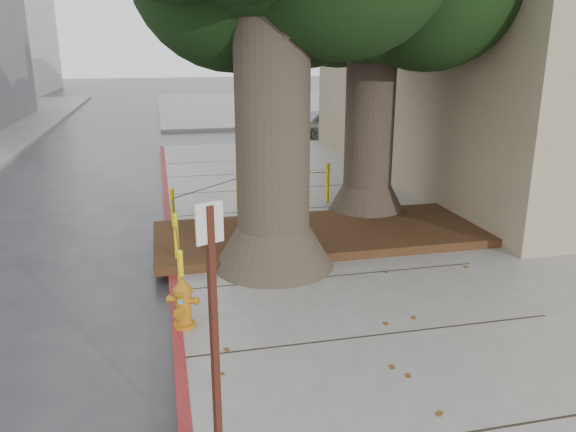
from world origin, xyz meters
name	(u,v)px	position (x,y,z in m)	size (l,w,h in m)	color
ground	(339,350)	(0.00, 0.00, 0.00)	(140.00, 140.00, 0.00)	#28282B
sidewalk_far	(285,106)	(6.00, 30.00, 0.07)	(16.00, 20.00, 0.15)	slate
curb_red	(173,282)	(-2.00, 2.50, 0.07)	(0.14, 26.00, 0.16)	maroon
planter_bed	(322,234)	(0.90, 3.90, 0.23)	(6.40, 2.60, 0.16)	black
building_side_white	(462,34)	(16.00, 26.00, 4.50)	(10.00, 10.00, 9.00)	silver
building_side_grey	(497,14)	(22.00, 32.00, 6.00)	(12.00, 14.00, 12.00)	slate
bollard_ring	(228,211)	(-0.87, 4.38, 0.66)	(3.79, 5.39, 0.95)	yellow
fire_hydrant	(183,303)	(-1.90, 0.80, 0.50)	(0.39, 0.39, 0.71)	#BA7013
signpost	(214,325)	(-1.73, -1.87, 1.52)	(0.23, 0.11, 2.42)	#471911
car_silver	(333,123)	(5.20, 17.02, 0.62)	(1.46, 3.63, 1.24)	#A5A4AA
car_red	(382,122)	(7.64, 17.41, 0.53)	(1.13, 3.24, 1.07)	#99220D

